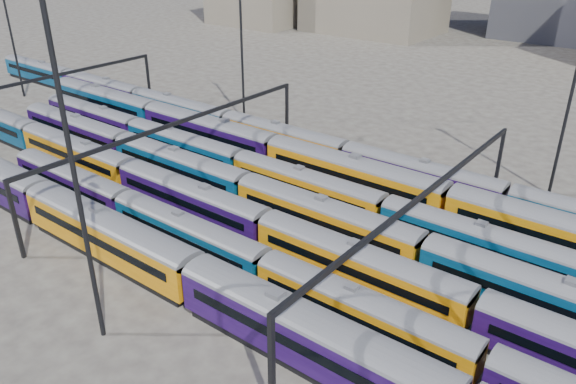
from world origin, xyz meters
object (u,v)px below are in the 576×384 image
Objects in this scene: mast_2 at (73,166)px; rake_1 at (485,364)px; rake_0 at (195,274)px; rake_2 at (191,196)px.

rake_1 is at bearing 25.85° from mast_2.
rake_0 is 1.20× the size of rake_1.
rake_0 is 13.42m from mast_2.
rake_0 is at bearing -167.11° from rake_1.
rake_1 is 1.11× the size of rake_2.
rake_0 is at bearing -42.06° from rake_2.
mast_2 reaches higher than rake_2.
mast_2 is (-24.77, -12.00, 11.57)m from rake_1.
rake_1 is at bearing 12.89° from rake_0.
rake_1 is 33.31m from rake_2.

